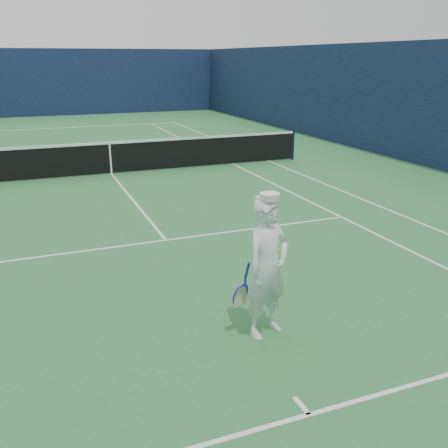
% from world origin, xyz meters
% --- Properties ---
extents(ground, '(80.00, 80.00, 0.00)m').
position_xyz_m(ground, '(0.00, 0.00, 0.00)').
color(ground, '#2A703B').
rests_on(ground, ground).
extents(court_markings, '(11.03, 23.83, 0.01)m').
position_xyz_m(court_markings, '(0.00, 0.00, 0.00)').
color(court_markings, white).
rests_on(court_markings, ground).
extents(windscreen_fence, '(20.12, 36.12, 4.00)m').
position_xyz_m(windscreen_fence, '(0.00, 0.00, 2.00)').
color(windscreen_fence, '#101C3C').
rests_on(windscreen_fence, ground).
extents(tennis_net, '(12.88, 0.09, 1.07)m').
position_xyz_m(tennis_net, '(0.00, 0.00, 0.55)').
color(tennis_net, '#141E4C').
rests_on(tennis_net, ground).
extents(tennis_player, '(0.88, 0.64, 1.90)m').
position_xyz_m(tennis_player, '(0.30, -10.27, 0.93)').
color(tennis_player, white).
rests_on(tennis_player, ground).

